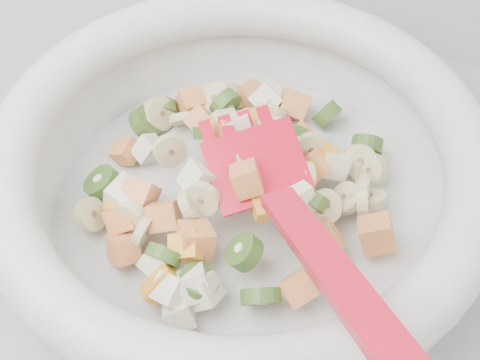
% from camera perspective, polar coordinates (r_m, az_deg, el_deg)
% --- Properties ---
extents(mixing_bowl, '(0.36, 0.36, 0.15)m').
position_cam_1_polar(mixing_bowl, '(0.47, 0.02, 0.56)').
color(mixing_bowl, silver).
rests_on(mixing_bowl, counter).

